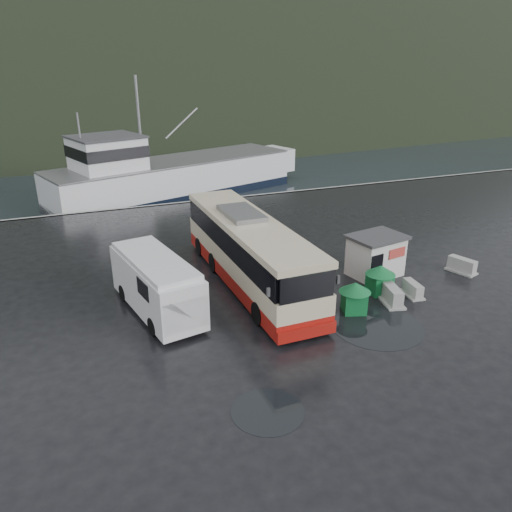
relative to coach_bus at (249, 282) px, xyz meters
name	(u,v)px	position (x,y,z in m)	size (l,w,h in m)	color
ground	(284,302)	(0.82, -2.82, 0.00)	(160.00, 160.00, 0.00)	black
harbor_water	(96,108)	(0.82, 107.18, 0.00)	(300.00, 180.00, 0.02)	black
quay_edge	(187,202)	(0.82, 17.18, 0.00)	(160.00, 0.60, 1.50)	#999993
headland	(93,82)	(10.82, 247.18, 0.00)	(780.00, 540.00, 570.00)	black
coach_bus	(249,282)	(0.00, 0.00, 0.00)	(3.32, 13.46, 3.81)	beige
white_van	(159,311)	(-5.29, -1.50, 0.00)	(2.33, 6.78, 2.84)	silver
waste_bin_left	(353,311)	(3.54, -4.98, 0.00)	(1.10, 1.10, 1.54)	#126731
waste_bin_right	(378,293)	(5.86, -3.69, 0.00)	(1.11, 1.11, 1.56)	#126731
dome_tent	(296,311)	(0.97, -3.95, 0.00)	(1.92, 2.69, 1.06)	#2E3721
ticket_kiosk	(374,275)	(6.98, -1.59, 0.00)	(3.01, 2.28, 2.35)	silver
jersey_barrier_a	(412,295)	(7.32, -4.57, 0.00)	(0.73, 1.46, 0.73)	#999993
jersey_barrier_b	(391,303)	(5.79, -4.89, 0.00)	(0.89, 1.78, 0.89)	#999993
jersey_barrier_c	(461,272)	(11.86, -3.09, 0.00)	(0.83, 1.67, 0.83)	#999993
fishing_trawler	(175,182)	(1.51, 24.90, 0.00)	(29.03, 6.34, 11.61)	silver
puddles	(352,346)	(1.85, -7.67, 0.01)	(10.35, 6.99, 0.01)	black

